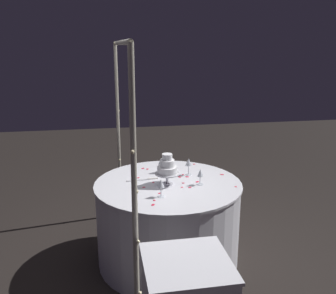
# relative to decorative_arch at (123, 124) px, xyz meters

# --- Properties ---
(ground_plane) EXTENTS (12.00, 12.00, 0.00)m
(ground_plane) POSITION_rel_decorative_arch_xyz_m (0.00, -0.39, -1.35)
(ground_plane) COLOR black
(decorative_arch) EXTENTS (2.16, 0.06, 2.03)m
(decorative_arch) POSITION_rel_decorative_arch_xyz_m (0.00, 0.00, 0.00)
(decorative_arch) COLOR #B7B29E
(decorative_arch) RESTS_ON ground
(main_table) EXTENTS (1.35, 1.35, 0.78)m
(main_table) POSITION_rel_decorative_arch_xyz_m (0.00, -0.39, -0.95)
(main_table) COLOR white
(main_table) RESTS_ON ground
(tiered_cake) EXTENTS (0.22, 0.22, 0.29)m
(tiered_cake) POSITION_rel_decorative_arch_xyz_m (-0.03, -0.38, -0.40)
(tiered_cake) COLOR silver
(tiered_cake) RESTS_ON main_table
(wine_glass_0) EXTENTS (0.06, 0.06, 0.15)m
(wine_glass_0) POSITION_rel_decorative_arch_xyz_m (-0.09, -0.67, -0.46)
(wine_glass_0) COLOR silver
(wine_glass_0) RESTS_ON main_table
(wine_glass_1) EXTENTS (0.06, 0.06, 0.15)m
(wine_glass_1) POSITION_rel_decorative_arch_xyz_m (0.29, -0.38, -0.45)
(wine_glass_1) COLOR silver
(wine_glass_1) RESTS_ON main_table
(wine_glass_2) EXTENTS (0.06, 0.06, 0.16)m
(wine_glass_2) POSITION_rel_decorative_arch_xyz_m (0.18, -0.62, -0.44)
(wine_glass_2) COLOR silver
(wine_glass_2) RESTS_ON main_table
(wine_glass_3) EXTENTS (0.06, 0.06, 0.15)m
(wine_glass_3) POSITION_rel_decorative_arch_xyz_m (-0.31, -0.28, -0.45)
(wine_glass_3) COLOR silver
(wine_glass_3) RESTS_ON main_table
(cake_knife) EXTENTS (0.05, 0.30, 0.01)m
(cake_knife) POSITION_rel_decorative_arch_xyz_m (0.11, -0.19, -0.56)
(cake_knife) COLOR silver
(cake_knife) RESTS_ON main_table
(rose_petal_0) EXTENTS (0.03, 0.03, 0.00)m
(rose_petal_0) POSITION_rel_decorative_arch_xyz_m (-0.13, -0.49, -0.56)
(rose_petal_0) COLOR #E02D47
(rose_petal_0) RESTS_ON main_table
(rose_petal_1) EXTENTS (0.04, 0.05, 0.00)m
(rose_petal_1) POSITION_rel_decorative_arch_xyz_m (0.12, -0.60, -0.56)
(rose_petal_1) COLOR #E02D47
(rose_petal_1) RESTS_ON main_table
(rose_petal_2) EXTENTS (0.03, 0.03, 0.00)m
(rose_petal_2) POSITION_rel_decorative_arch_xyz_m (0.19, -0.57, -0.56)
(rose_petal_2) COLOR #E02D47
(rose_petal_2) RESTS_ON main_table
(rose_petal_3) EXTENTS (0.04, 0.04, 0.00)m
(rose_petal_3) POSITION_rel_decorative_arch_xyz_m (0.13, -0.95, -0.56)
(rose_petal_3) COLOR #E02D47
(rose_petal_3) RESTS_ON main_table
(rose_petal_4) EXTENTS (0.03, 0.03, 0.00)m
(rose_petal_4) POSITION_rel_decorative_arch_xyz_m (-0.20, -0.97, -0.56)
(rose_petal_4) COLOR #E02D47
(rose_petal_4) RESTS_ON main_table
(rose_petal_5) EXTENTS (0.03, 0.03, 0.00)m
(rose_petal_5) POSITION_rel_decorative_arch_xyz_m (-0.03, -0.53, -0.56)
(rose_petal_5) COLOR #E02D47
(rose_petal_5) RESTS_ON main_table
(rose_petal_6) EXTENTS (0.04, 0.04, 0.00)m
(rose_petal_6) POSITION_rel_decorative_arch_xyz_m (-0.15, -0.56, -0.56)
(rose_petal_6) COLOR #E02D47
(rose_petal_6) RESTS_ON main_table
(rose_petal_7) EXTENTS (0.02, 0.03, 0.00)m
(rose_petal_7) POSITION_rel_decorative_arch_xyz_m (0.45, -0.53, -0.56)
(rose_petal_7) COLOR #E02D47
(rose_petal_7) RESTS_ON main_table
(rose_petal_8) EXTENTS (0.05, 0.05, 0.00)m
(rose_petal_8) POSITION_rel_decorative_arch_xyz_m (-0.03, -0.66, -0.56)
(rose_petal_8) COLOR #E02D47
(rose_petal_8) RESTS_ON main_table
(rose_petal_9) EXTENTS (0.05, 0.04, 0.00)m
(rose_petal_9) POSITION_rel_decorative_arch_xyz_m (-0.46, -0.19, -0.56)
(rose_petal_9) COLOR #E02D47
(rose_petal_9) RESTS_ON main_table
(rose_petal_10) EXTENTS (0.04, 0.03, 0.00)m
(rose_petal_10) POSITION_rel_decorative_arch_xyz_m (0.41, -0.25, -0.56)
(rose_petal_10) COLOR #E02D47
(rose_petal_10) RESTS_ON main_table
(rose_petal_11) EXTENTS (0.03, 0.04, 0.00)m
(rose_petal_11) POSITION_rel_decorative_arch_xyz_m (0.49, -0.76, -0.56)
(rose_petal_11) COLOR #E02D47
(rose_petal_11) RESTS_ON main_table
(rose_petal_12) EXTENTS (0.03, 0.04, 0.00)m
(rose_petal_12) POSITION_rel_decorative_arch_xyz_m (-0.08, -0.16, -0.56)
(rose_petal_12) COLOR #E02D47
(rose_petal_12) RESTS_ON main_table
(rose_petal_13) EXTENTS (0.04, 0.04, 0.00)m
(rose_petal_13) POSITION_rel_decorative_arch_xyz_m (0.13, -0.53, -0.56)
(rose_petal_13) COLOR #E02D47
(rose_petal_13) RESTS_ON main_table
(rose_petal_14) EXTENTS (0.03, 0.04, 0.00)m
(rose_petal_14) POSITION_rel_decorative_arch_xyz_m (-0.24, -0.28, -0.56)
(rose_petal_14) COLOR #E02D47
(rose_petal_14) RESTS_ON main_table
(rose_petal_15) EXTENTS (0.04, 0.04, 0.00)m
(rose_petal_15) POSITION_rel_decorative_arch_xyz_m (0.18, -0.14, -0.56)
(rose_petal_15) COLOR #E02D47
(rose_petal_15) RESTS_ON main_table
(rose_petal_16) EXTENTS (0.03, 0.03, 0.00)m
(rose_petal_16) POSITION_rel_decorative_arch_xyz_m (0.03, -0.26, -0.56)
(rose_petal_16) COLOR #E02D47
(rose_petal_16) RESTS_ON main_table
(rose_petal_17) EXTENTS (0.03, 0.03, 0.00)m
(rose_petal_17) POSITION_rel_decorative_arch_xyz_m (-0.37, -0.21, -0.56)
(rose_petal_17) COLOR #E02D47
(rose_petal_17) RESTS_ON main_table
(rose_petal_18) EXTENTS (0.04, 0.05, 0.00)m
(rose_petal_18) POSITION_rel_decorative_arch_xyz_m (0.44, -0.21, -0.56)
(rose_petal_18) COLOR #E02D47
(rose_petal_18) RESTS_ON main_table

